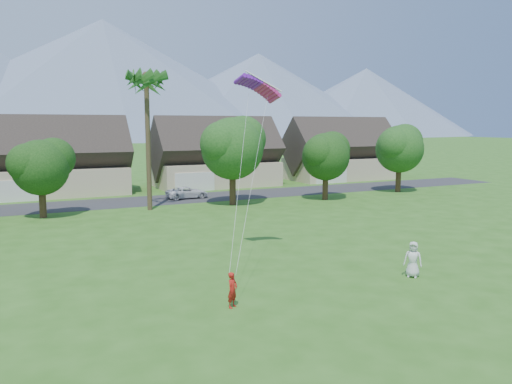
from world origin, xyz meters
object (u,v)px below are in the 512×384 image
kite_flyer (232,290)px  watcher (413,259)px  parafoil_kite (259,86)px  parked_car (187,192)px

kite_flyer → watcher: 9.99m
watcher → parafoil_kite: 12.54m
kite_flyer → watcher: size_ratio=0.83×
kite_flyer → parked_car: (7.91, 31.43, -0.15)m
parked_car → parafoil_kite: 26.52m
watcher → parked_car: watcher is taller
parafoil_kite → kite_flyer: bearing=-123.9°
parafoil_kite → parked_car: bearing=81.6°
watcher → parafoil_kite: (-5.50, 6.80, 9.00)m
parked_car → parafoil_kite: (-3.42, -24.60, 9.30)m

